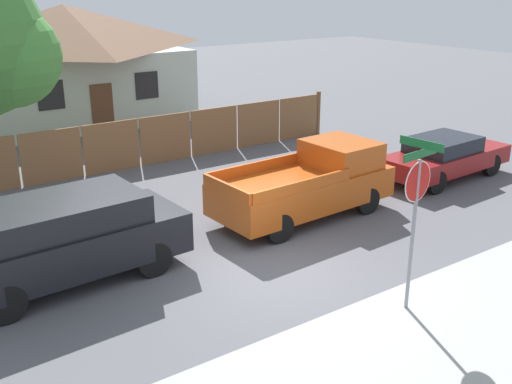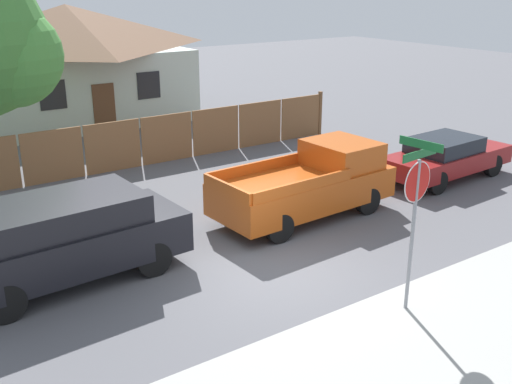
{
  "view_description": "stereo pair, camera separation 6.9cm",
  "coord_description": "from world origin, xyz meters",
  "px_view_note": "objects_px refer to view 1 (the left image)",
  "views": [
    {
      "loc": [
        -6.84,
        -9.24,
        5.89
      ],
      "look_at": [
        0.01,
        0.65,
        1.6
      ],
      "focal_mm": 42.0,
      "sensor_mm": 36.0,
      "label": 1
    },
    {
      "loc": [
        -6.79,
        -9.27,
        5.89
      ],
      "look_at": [
        0.01,
        0.65,
        1.6
      ],
      "focal_mm": 42.0,
      "sensor_mm": 36.0,
      "label": 2
    }
  ],
  "objects_px": {
    "stop_sign": "(416,197)",
    "red_suv": "(63,237)",
    "house": "(68,60)",
    "parked_sedan": "(445,156)",
    "orange_pickup": "(309,183)"
  },
  "relations": [
    {
      "from": "house",
      "to": "stop_sign",
      "type": "relative_size",
      "value": 2.88
    },
    {
      "from": "red_suv",
      "to": "stop_sign",
      "type": "height_order",
      "value": "stop_sign"
    },
    {
      "from": "red_suv",
      "to": "parked_sedan",
      "type": "bearing_deg",
      "value": -2.89
    },
    {
      "from": "house",
      "to": "orange_pickup",
      "type": "distance_m",
      "value": 15.41
    },
    {
      "from": "stop_sign",
      "to": "red_suv",
      "type": "bearing_deg",
      "value": 129.48
    },
    {
      "from": "orange_pickup",
      "to": "stop_sign",
      "type": "height_order",
      "value": "stop_sign"
    },
    {
      "from": "house",
      "to": "parked_sedan",
      "type": "relative_size",
      "value": 2.04
    },
    {
      "from": "stop_sign",
      "to": "orange_pickup",
      "type": "bearing_deg",
      "value": 65.58
    },
    {
      "from": "house",
      "to": "parked_sedan",
      "type": "height_order",
      "value": "house"
    },
    {
      "from": "house",
      "to": "red_suv",
      "type": "height_order",
      "value": "house"
    },
    {
      "from": "house",
      "to": "parked_sedan",
      "type": "xyz_separation_m",
      "value": [
        6.55,
        -15.29,
        -1.82
      ]
    },
    {
      "from": "house",
      "to": "red_suv",
      "type": "xyz_separation_m",
      "value": [
        -5.29,
        -15.29,
        -1.55
      ]
    },
    {
      "from": "red_suv",
      "to": "orange_pickup",
      "type": "height_order",
      "value": "orange_pickup"
    },
    {
      "from": "orange_pickup",
      "to": "parked_sedan",
      "type": "relative_size",
      "value": 1.08
    },
    {
      "from": "orange_pickup",
      "to": "red_suv",
      "type": "bearing_deg",
      "value": 177.23
    }
  ]
}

